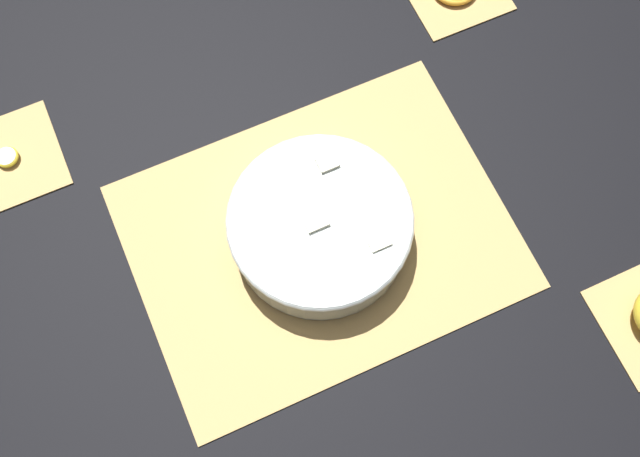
# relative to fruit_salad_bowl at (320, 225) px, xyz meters

# --- Properties ---
(ground_plane) EXTENTS (6.00, 6.00, 0.00)m
(ground_plane) POSITION_rel_fruit_salad_bowl_xyz_m (-0.00, -0.00, -0.04)
(ground_plane) COLOR black
(bamboo_mat_center) EXTENTS (0.51, 0.39, 0.01)m
(bamboo_mat_center) POSITION_rel_fruit_salad_bowl_xyz_m (-0.00, -0.00, -0.04)
(bamboo_mat_center) COLOR tan
(bamboo_mat_center) RESTS_ON ground_plane
(coaster_mat_far_left) EXTENTS (0.15, 0.15, 0.01)m
(coaster_mat_far_left) POSITION_rel_fruit_salad_bowl_xyz_m (-0.36, 0.29, -0.04)
(coaster_mat_far_left) COLOR tan
(coaster_mat_far_left) RESTS_ON ground_plane
(fruit_salad_bowl) EXTENTS (0.25, 0.25, 0.07)m
(fruit_salad_bowl) POSITION_rel_fruit_salad_bowl_xyz_m (0.00, 0.00, 0.00)
(fruit_salad_bowl) COLOR silver
(fruit_salad_bowl) RESTS_ON bamboo_mat_center
(banana_coin_single) EXTENTS (0.03, 0.03, 0.01)m
(banana_coin_single) POSITION_rel_fruit_salad_bowl_xyz_m (-0.36, 0.29, -0.03)
(banana_coin_single) COLOR #F7EFC6
(banana_coin_single) RESTS_ON coaster_mat_far_left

